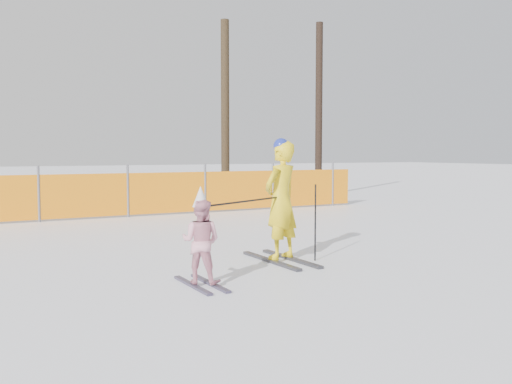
# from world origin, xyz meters

# --- Properties ---
(ground) EXTENTS (120.00, 120.00, 0.00)m
(ground) POSITION_xyz_m (0.00, 0.00, 0.00)
(ground) COLOR white
(ground) RESTS_ON ground
(adult) EXTENTS (0.71, 1.49, 1.74)m
(adult) POSITION_xyz_m (0.42, 0.53, 0.87)
(adult) COLOR black
(adult) RESTS_ON ground
(child) EXTENTS (0.60, 1.01, 1.16)m
(child) POSITION_xyz_m (-1.16, -0.30, 0.53)
(child) COLOR black
(child) RESTS_ON ground
(ski_poles) EXTENTS (1.94, 0.73, 1.09)m
(ski_poles) POSITION_xyz_m (0.14, 0.21, 0.76)
(ski_poles) COLOR black
(ski_poles) RESTS_ON ground
(safety_fence) EXTENTS (16.57, 0.06, 1.25)m
(safety_fence) POSITION_xyz_m (-1.67, 6.99, 0.56)
(safety_fence) COLOR #595960
(safety_fence) RESTS_ON ground
(tree_trunks) EXTENTS (4.13, 0.79, 6.02)m
(tree_trunks) POSITION_xyz_m (5.84, 9.89, 2.90)
(tree_trunks) COLOR #322516
(tree_trunks) RESTS_ON ground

